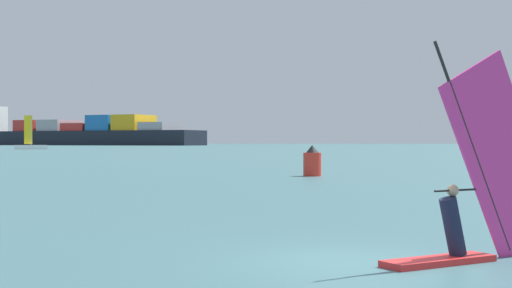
# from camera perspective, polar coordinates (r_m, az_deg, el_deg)

# --- Properties ---
(ground_plane) EXTENTS (4000.00, 4000.00, 0.00)m
(ground_plane) POSITION_cam_1_polar(r_m,az_deg,el_deg) (14.11, 6.84, -8.89)
(ground_plane) COLOR #386066
(windsurfer) EXTENTS (3.52, 3.24, 4.33)m
(windsurfer) POSITION_cam_1_polar(r_m,az_deg,el_deg) (14.48, 16.65, -3.98)
(windsurfer) COLOR red
(windsurfer) RESTS_ON ground_plane
(cargo_ship) EXTENTS (202.71, 72.80, 34.63)m
(cargo_ship) POSITION_cam_1_polar(r_m,az_deg,el_deg) (528.95, -14.31, 0.84)
(cargo_ship) COLOR black
(cargo_ship) RESTS_ON ground_plane
(distant_headland) EXTENTS (1347.07, 656.45, 49.36)m
(distant_headland) POSITION_cam_1_polar(r_m,az_deg,el_deg) (1367.82, 18.66, 1.09)
(distant_headland) COLOR #4C564C
(distant_headland) RESTS_ON ground_plane
(channel_buoy) EXTENTS (1.17, 1.17, 2.03)m
(channel_buoy) POSITION_cam_1_polar(r_m,az_deg,el_deg) (48.08, 4.37, -1.41)
(channel_buoy) COLOR red
(channel_buoy) RESTS_ON ground_plane
(small_sailboat) EXTENTS (9.02, 7.35, 11.63)m
(small_sailboat) POSITION_cam_1_polar(r_m,az_deg,el_deg) (233.79, -17.02, -0.15)
(small_sailboat) COLOR white
(small_sailboat) RESTS_ON ground_plane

